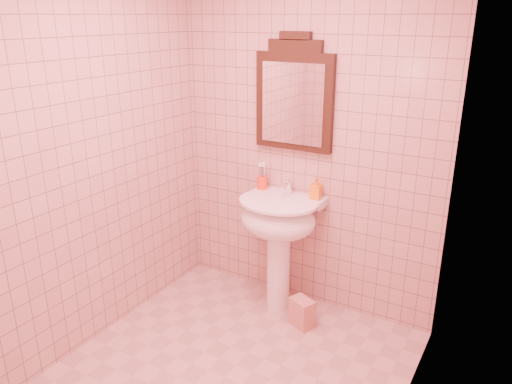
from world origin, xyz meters
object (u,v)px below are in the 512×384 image
Objects in this scene: toothbrush_cup at (262,182)px; soap_dispenser at (316,188)px; mirror at (294,97)px; pedestal_sink at (278,226)px; towel at (302,312)px.

toothbrush_cup is 0.44m from soap_dispenser.
soap_dispenser is at bearing -10.95° from mirror.
mirror is at bearing 90.00° from pedestal_sink.
pedestal_sink is 1.07× the size of mirror.
mirror is 4.49× the size of toothbrush_cup.
pedestal_sink is at bearing 153.82° from towel.
towel is at bearing -26.18° from pedestal_sink.
pedestal_sink is 4.81× the size of toothbrush_cup.
toothbrush_cup reaches higher than soap_dispenser.
toothbrush_cup is 0.86× the size of towel.
mirror is 5.00× the size of soap_dispenser.
mirror is at bearing 165.66° from soap_dispenser.
towel is (0.27, -0.13, -0.56)m from pedestal_sink.
toothbrush_cup is at bearing 145.48° from pedestal_sink.
toothbrush_cup is 0.99m from towel.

